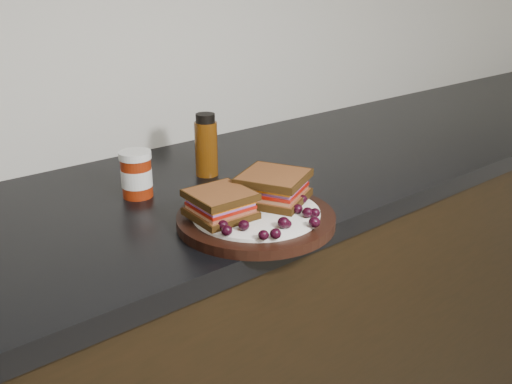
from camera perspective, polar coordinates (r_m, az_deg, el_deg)
base_cabinets at (r=1.40m, az=-5.99°, el=-18.10°), size 3.96×0.58×0.86m
countertop at (r=1.17m, az=-6.84°, el=-0.84°), size 3.98×0.60×0.04m
plate at (r=1.01m, az=-0.00°, el=-2.70°), size 0.28×0.28×0.02m
sandwich_left at (r=0.97m, az=-3.58°, el=-1.21°), size 0.10×0.10×0.05m
sandwich_right at (r=1.04m, az=1.76°, el=0.49°), size 0.15×0.15×0.05m
grape_0 at (r=0.91m, az=-2.95°, el=-3.86°), size 0.02×0.02×0.02m
grape_1 at (r=0.93m, az=-1.23°, el=-3.35°), size 0.02×0.02×0.02m
grape_2 at (r=0.89m, az=0.75°, el=-4.33°), size 0.02×0.02×0.02m
grape_3 at (r=0.90m, az=1.97°, el=-4.19°), size 0.02×0.02×0.02m
grape_4 at (r=0.93m, az=2.78°, el=-3.08°), size 0.02×0.02×0.02m
grape_5 at (r=0.94m, az=3.15°, el=-3.21°), size 0.02×0.02×0.01m
grape_6 at (r=0.94m, az=5.86°, el=-3.01°), size 0.02×0.02×0.02m
grape_7 at (r=0.98m, az=5.93°, el=-2.09°), size 0.02×0.02×0.02m
grape_8 at (r=0.98m, az=5.20°, el=-2.05°), size 0.02×0.02×0.02m
grape_9 at (r=0.99m, az=4.20°, el=-1.69°), size 0.02×0.02×0.02m
grape_10 at (r=1.03m, az=4.69°, el=-0.71°), size 0.02×0.02×0.02m
grape_11 at (r=1.04m, az=3.90°, el=-0.60°), size 0.02×0.02×0.02m
grape_12 at (r=1.06m, az=3.22°, el=0.00°), size 0.02×0.02×0.02m
grape_13 at (r=1.07m, az=1.85°, el=0.19°), size 0.02×0.02×0.01m
grape_14 at (r=1.02m, az=-4.23°, el=-0.95°), size 0.02×0.02×0.02m
grape_15 at (r=1.00m, az=-3.33°, el=-1.39°), size 0.02×0.02×0.02m
grape_16 at (r=0.97m, az=-4.18°, el=-2.18°), size 0.02×0.02×0.02m
grape_17 at (r=0.96m, az=-4.23°, el=-2.34°), size 0.02×0.02×0.02m
grape_18 at (r=0.93m, az=-3.34°, el=-3.32°), size 0.02×0.02×0.02m
grape_19 at (r=1.01m, az=-4.28°, el=-1.20°), size 0.02×0.02×0.02m
grape_20 at (r=0.97m, az=-2.75°, el=-2.07°), size 0.02×0.02×0.02m
grape_21 at (r=0.96m, az=-3.04°, el=-2.56°), size 0.02×0.02×0.02m
condiment_jar at (r=1.14m, az=-11.86°, el=1.75°), size 0.07×0.07×0.09m
oil_bottle at (r=1.23m, az=-5.01°, el=4.73°), size 0.06×0.06×0.14m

